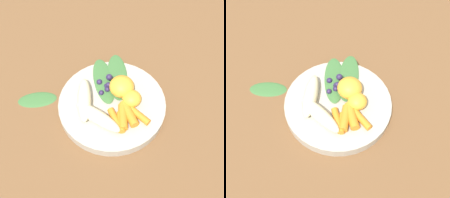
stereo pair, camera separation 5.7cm
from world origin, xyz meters
The scene contains 15 objects.
ground_plane centered at (0.00, 0.00, 0.00)m, with size 2.40×2.40×0.00m, color brown.
bowl centered at (0.00, 0.00, 0.01)m, with size 0.24×0.24×0.02m, color #B2AD9E.
banana_peeled_left centered at (-0.06, -0.01, 0.04)m, with size 0.11×0.03×0.03m, color beige.
banana_peeled_right centered at (-0.04, 0.04, 0.04)m, with size 0.11×0.03×0.03m, color beige.
orange_segment_near centered at (0.03, 0.00, 0.05)m, with size 0.06×0.06×0.04m, color #F4A833.
orange_segment_far centered at (0.03, -0.03, 0.04)m, with size 0.04×0.04×0.03m, color #F4A833.
carrot_front centered at (-0.03, -0.04, 0.03)m, with size 0.01×0.01×0.05m, color orange.
carrot_mid_left centered at (-0.03, -0.05, 0.03)m, with size 0.01×0.01×0.05m, color orange.
carrot_mid_right centered at (-0.02, -0.05, 0.03)m, with size 0.02×0.02×0.06m, color orange.
carrot_rear centered at (-0.01, -0.05, 0.03)m, with size 0.02×0.02×0.06m, color orange.
carrot_small centered at (0.01, -0.07, 0.03)m, with size 0.01×0.01×0.05m, color orange.
blueberry_pile centered at (0.03, 0.03, 0.03)m, with size 0.06×0.05×0.03m.
kale_leaf_left centered at (0.06, 0.04, 0.03)m, with size 0.14×0.05×0.01m, color #3D7038.
kale_leaf_right centered at (0.03, 0.05, 0.03)m, with size 0.14×0.05×0.01m, color #3D7038.
kale_leaf_stray centered at (-0.09, 0.15, 0.00)m, with size 0.09×0.04×0.01m, color #3D7038.
Camera 1 is at (-0.25, -0.20, 0.50)m, focal length 41.59 mm.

